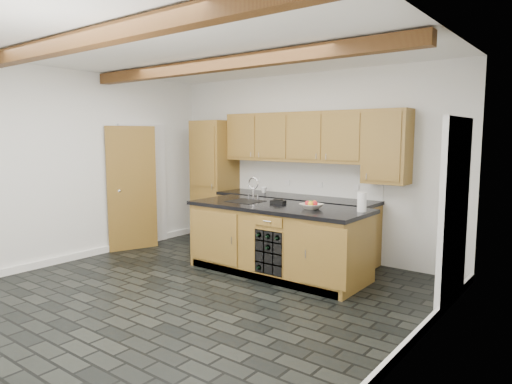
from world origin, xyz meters
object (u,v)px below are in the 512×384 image
at_px(island, 277,239).
at_px(paper_towel, 362,202).
at_px(fruit_bowl, 311,206).
at_px(kitchen_scale, 278,201).

relative_size(island, paper_towel, 10.49).
distance_m(fruit_bowl, paper_towel, 0.63).
bearing_deg(paper_towel, kitchen_scale, -176.90).
bearing_deg(paper_towel, fruit_bowl, -162.71).
bearing_deg(paper_towel, island, -170.54).
relative_size(fruit_bowl, paper_towel, 1.15).
relative_size(kitchen_scale, paper_towel, 0.87).
bearing_deg(island, kitchen_scale, 120.70).
xyz_separation_m(island, paper_towel, (1.11, 0.19, 0.58)).
bearing_deg(kitchen_scale, island, -64.32).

